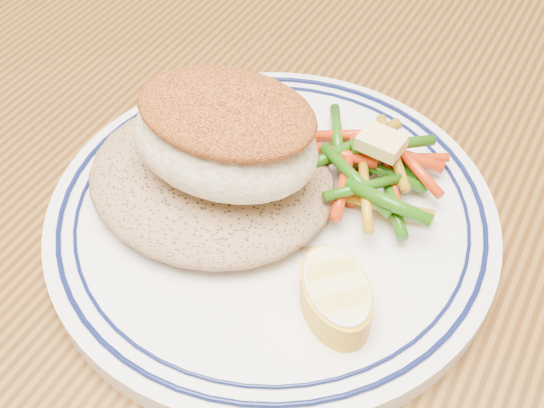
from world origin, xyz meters
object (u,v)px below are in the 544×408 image
Objects in this scene: vegetable_pile at (370,167)px; lemon_wedge at (336,295)px; plate at (272,216)px; rice_pilaf at (211,174)px; dining_table at (253,253)px; fish_fillet at (225,134)px.

vegetable_pile is 1.35× the size of lemon_wedge.
rice_pilaf is (-0.04, -0.00, 0.02)m from plate.
vegetable_pile reaches higher than dining_table.
dining_table is at bearing 133.49° from plate.
rice_pilaf is 2.09× the size of lemon_wedge.
fish_fillet is at bearing -143.19° from vegetable_pile.
fish_fillet is at bearing -173.73° from plate.
dining_table is at bearing 104.12° from fish_fillet.
lemon_wedge is at bearing -35.80° from plate.
rice_pilaf is 0.04m from fish_fillet.
fish_fillet reaches higher than dining_table.
lemon_wedge is at bearing -21.83° from rice_pilaf.
plate is at bearing 144.20° from lemon_wedge.
plate is (0.04, -0.04, 0.11)m from dining_table.
plate reaches higher than dining_table.
vegetable_pile is at bearing 102.80° from lemon_wedge.
rice_pilaf is 1.33× the size of fish_fillet.
dining_table is at bearing 89.80° from rice_pilaf.
plate is 2.74× the size of vegetable_pile.
rice_pilaf is at bearing -90.20° from dining_table.
plate is 0.08m from lemon_wedge.
dining_table is at bearing -174.85° from vegetable_pile.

